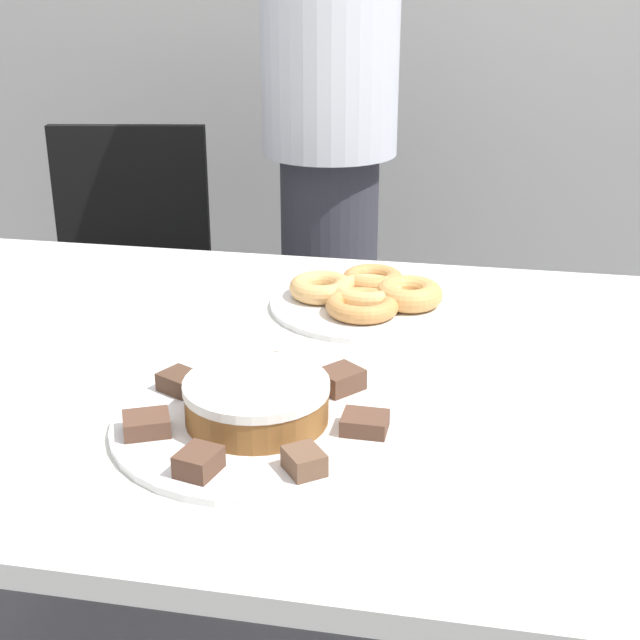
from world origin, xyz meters
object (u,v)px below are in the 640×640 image
plate_cake (257,423)px  plate_donuts (366,304)px  person_standing (330,129)px  frosted_cake (257,401)px  office_chair_left (128,322)px

plate_cake → plate_donuts: same height
person_standing → plate_cake: bearing=-84.3°
plate_donuts → frosted_cake: frosted_cake is taller
person_standing → plate_donuts: (0.19, -0.69, -0.16)m
frosted_cake → person_standing: bearing=95.7°
person_standing → plate_cake: (0.11, -1.13, -0.16)m
office_chair_left → plate_cake: (0.61, -1.02, 0.32)m
plate_cake → plate_donuts: 0.44m
office_chair_left → plate_cake: 1.23m
person_standing → frosted_cake: (0.11, -1.13, -0.13)m
plate_donuts → frosted_cake: size_ratio=1.79×
office_chair_left → frosted_cake: 1.24m
person_standing → frosted_cake: 1.14m
plate_cake → plate_donuts: size_ratio=1.13×
person_standing → plate_cake: 1.14m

